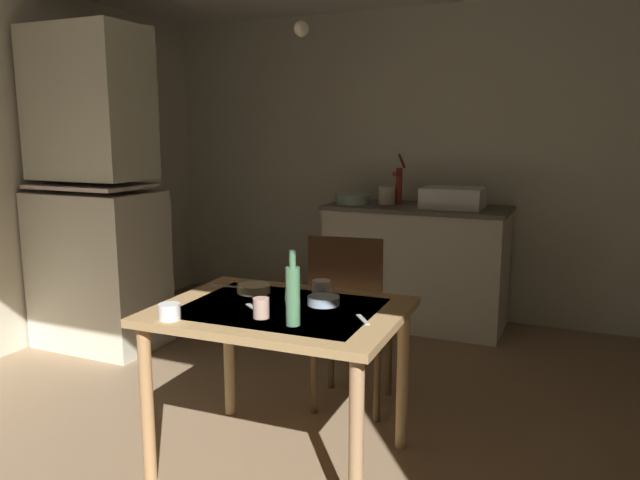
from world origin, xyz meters
TOP-DOWN VIEW (x-y plane):
  - ground_plane at (0.00, 0.00)m, footprint 5.09×5.09m
  - wall_back at (0.00, 2.09)m, footprint 4.19×0.10m
  - hutch_cabinet at (-1.61, 0.37)m, footprint 0.83×0.55m
  - counter_cabinet at (0.27, 1.72)m, footprint 1.36×0.64m
  - sink_basin at (0.54, 1.72)m, footprint 0.44×0.34m
  - hand_pump at (0.11, 1.76)m, footprint 0.05×0.27m
  - mixing_bowl_counter at (-0.23, 1.67)m, footprint 0.27×0.27m
  - stoneware_crock at (0.03, 1.73)m, footprint 0.13×0.13m
  - dining_table at (0.26, -0.51)m, footprint 1.08×0.83m
  - chair_far_side at (0.35, 0.11)m, footprint 0.45×0.45m
  - serving_bowl_wide at (0.42, -0.40)m, footprint 0.14×0.14m
  - soup_bowl_small at (0.04, -0.35)m, footprint 0.16×0.16m
  - mug_dark at (-0.07, -0.85)m, footprint 0.09×0.09m
  - mug_tall at (0.29, -0.46)m, footprint 0.06×0.06m
  - teacup_cream at (0.26, -0.68)m, footprint 0.07×0.07m
  - teacup_mint at (0.33, -0.22)m, footprint 0.09×0.09m
  - glass_bottle at (0.42, -0.71)m, footprint 0.06×0.06m
  - table_knife at (-0.16, -0.31)m, footprint 0.19×0.03m
  - teaspoon_near_bowl at (0.65, -0.54)m, footprint 0.09×0.12m
  - teaspoon_by_cup at (0.16, -0.58)m, footprint 0.11×0.10m
  - pendant_bulb at (0.04, 0.19)m, footprint 0.08×0.08m

SIDE VIEW (x-z plane):
  - ground_plane at x=0.00m, z-range 0.00..0.00m
  - counter_cabinet at x=0.27m, z-range 0.00..0.92m
  - chair_far_side at x=0.35m, z-range 0.03..0.99m
  - dining_table at x=0.26m, z-range 0.27..1.00m
  - table_knife at x=-0.16m, z-range 0.73..0.74m
  - teaspoon_near_bowl at x=0.65m, z-range 0.73..0.74m
  - teaspoon_by_cup at x=0.16m, z-range 0.73..0.74m
  - serving_bowl_wide at x=0.42m, z-range 0.73..0.77m
  - soup_bowl_small at x=0.04m, z-range 0.73..0.77m
  - teacup_mint at x=0.33m, z-range 0.73..0.79m
  - mug_dark at x=-0.07m, z-range 0.73..0.80m
  - mug_tall at x=0.29m, z-range 0.73..0.80m
  - teacup_cream at x=0.26m, z-range 0.73..0.81m
  - glass_bottle at x=0.42m, z-range 0.70..1.01m
  - mixing_bowl_counter at x=-0.23m, z-range 0.92..0.99m
  - stoneware_crock at x=0.03m, z-range 0.92..1.06m
  - sink_basin at x=0.54m, z-range 0.92..1.07m
  - hutch_cabinet at x=-1.61m, z-range -0.07..2.08m
  - hand_pump at x=0.11m, z-range 0.89..1.28m
  - wall_back at x=0.00m, z-range 0.00..2.43m
  - pendant_bulb at x=0.04m, z-range 1.96..2.04m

